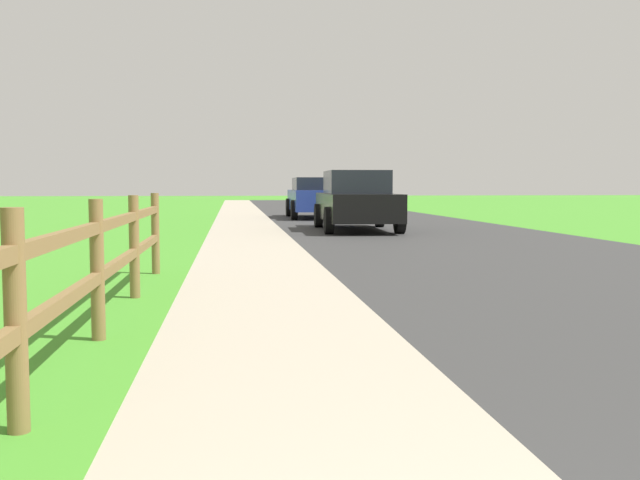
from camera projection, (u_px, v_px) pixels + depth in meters
ground_plane at (272, 221)px, 25.18m from camera, size 120.00×120.00×0.00m
road_asphalt at (361, 218)px, 27.58m from camera, size 7.00×66.00×0.01m
curb_concrete at (188, 219)px, 26.80m from camera, size 6.00×66.00×0.01m
grass_verge at (147, 219)px, 26.62m from camera, size 5.00×66.00×0.00m
rail_fence at (66, 277)px, 4.64m from camera, size 0.11×11.00×1.13m
parked_suv_black at (356, 201)px, 19.84m from camera, size 2.15×4.89×1.63m
parked_car_blue at (316, 197)px, 27.40m from camera, size 2.16×4.89×1.53m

